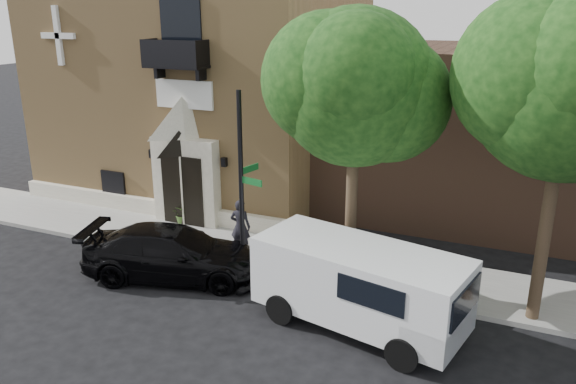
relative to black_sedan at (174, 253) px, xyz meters
name	(u,v)px	position (x,y,z in m)	size (l,w,h in m)	color
ground	(169,258)	(-0.96, 1.06, -0.79)	(120.00, 120.00, 0.00)	black
sidewalk	(218,244)	(0.04, 2.56, -0.71)	(42.00, 3.00, 0.15)	gray
church	(209,82)	(-3.95, 9.02, 3.85)	(12.20, 11.01, 9.30)	tan
neighbour_building	(576,139)	(11.04, 10.06, 2.41)	(18.00, 8.00, 6.40)	brown
street_tree_left	(355,86)	(5.06, 1.41, 5.08)	(4.97, 4.38, 7.77)	#38281C
street_tree_mid	(569,83)	(10.06, 1.41, 5.41)	(5.21, 4.64, 8.25)	#38281C
black_sedan	(174,253)	(0.00, 0.00, 0.00)	(2.20, 5.42, 1.57)	black
cargo_van	(366,286)	(6.11, -0.54, 0.43)	(5.68, 3.23, 2.18)	white
street_sign	(242,181)	(1.71, 1.28, 2.11)	(0.85, 0.99, 5.46)	black
fire_hydrant	(351,271)	(5.12, 1.46, -0.24)	(0.46, 0.37, 0.80)	maroon
dumpster	(401,271)	(6.56, 1.47, 0.02)	(2.24, 1.76, 1.29)	#0E3617
planter	(182,214)	(-2.12, 3.62, -0.30)	(0.60, 0.52, 0.66)	#476D2C
pedestrian_near	(240,227)	(1.18, 2.07, 0.28)	(0.67, 0.44, 1.84)	black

